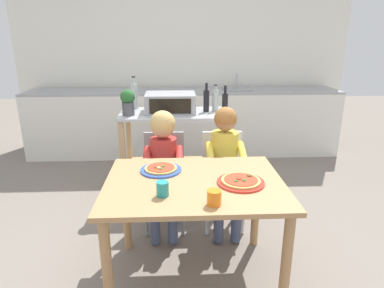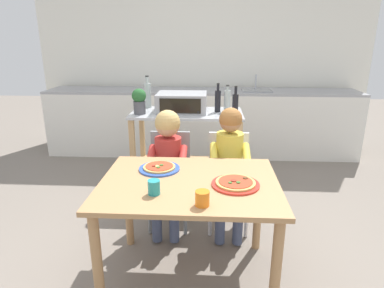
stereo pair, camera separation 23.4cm
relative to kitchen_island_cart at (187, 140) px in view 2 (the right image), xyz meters
name	(u,v)px [view 2 (the right image)]	position (x,y,z in m)	size (l,w,h in m)	color
ground_plane	(197,198)	(0.11, -0.16, -0.59)	(11.95, 11.95, 0.00)	slate
back_wall_tiled	(203,55)	(0.11, 1.70, 0.76)	(4.73, 0.12, 2.70)	white
kitchen_counter	(201,122)	(0.11, 1.29, -0.13)	(4.25, 0.60, 1.10)	silver
kitchen_island_cart	(187,140)	(0.00, 0.00, 0.00)	(1.11, 0.55, 0.88)	#B7BABF
toaster_oven	(182,102)	(-0.05, 0.03, 0.38)	(0.49, 0.38, 0.19)	#999BA0
bottle_clear_vinegar	(227,100)	(0.40, 0.06, 0.40)	(0.07, 0.07, 0.27)	#ADB7B2
bottle_tall_green_wine	(235,104)	(0.47, -0.15, 0.40)	(0.06, 0.06, 0.29)	black
bottle_brown_beer	(218,100)	(0.31, 0.03, 0.41)	(0.06, 0.06, 0.29)	black
bottle_slim_sauce	(148,94)	(-0.43, 0.21, 0.43)	(0.07, 0.07, 0.34)	#ADB7B2
potted_herb_plant	(139,100)	(-0.46, -0.10, 0.42)	(0.14, 0.14, 0.25)	#4C4C51
dining_table	(189,197)	(0.11, -1.35, 0.03)	(1.13, 0.86, 0.73)	#AD7F51
dining_chair_left	(170,172)	(-0.11, -0.63, -0.11)	(0.36, 0.36, 0.81)	gray
dining_chair_right	(228,174)	(0.40, -0.63, -0.11)	(0.36, 0.36, 0.81)	silver
child_in_red_shirt	(167,155)	(-0.11, -0.74, 0.09)	(0.32, 0.42, 1.02)	#424C6B
child_in_yellow_shirt	(230,158)	(0.40, -0.75, 0.09)	(0.32, 0.42, 1.05)	#424C6B
pizza_plate_blue_rimmed	(159,168)	(-0.11, -1.17, 0.16)	(0.28, 0.28, 0.03)	#3356B7
pizza_plate_red_rimmed	(236,183)	(0.40, -1.40, 0.16)	(0.30, 0.30, 0.03)	red
drinking_cup_orange	(202,198)	(0.20, -1.67, 0.19)	(0.08, 0.08, 0.08)	orange
drinking_cup_teal	(154,187)	(-0.08, -1.55, 0.19)	(0.07, 0.07, 0.09)	teal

